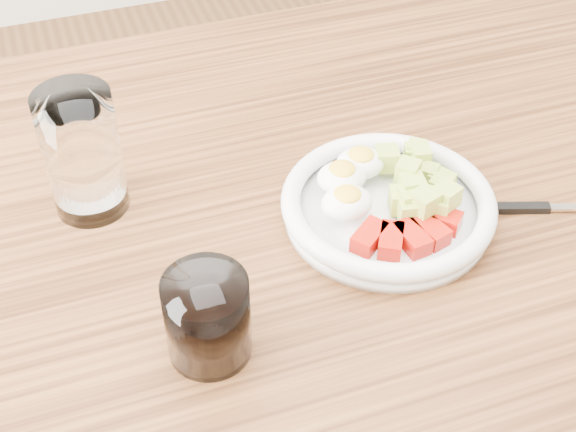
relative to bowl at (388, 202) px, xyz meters
The scene contains 5 objects.
dining_table 0.15m from the bowl, behind, with size 1.50×0.90×0.77m.
bowl is the anchor object (origin of this frame).
fork 0.15m from the bowl, 16.00° to the right, with size 0.17×0.07×0.01m.
water_glass 0.31m from the bowl, 157.04° to the left, with size 0.08×0.08×0.13m, color white.
coffee_glass 0.24m from the bowl, 154.16° to the right, with size 0.07×0.07×0.08m.
Camera 1 is at (-0.20, -0.53, 1.33)m, focal length 50.00 mm.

